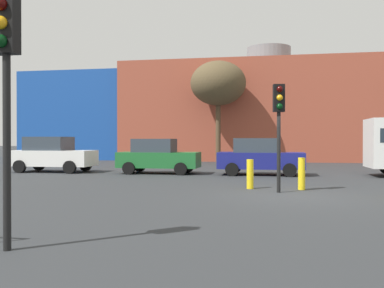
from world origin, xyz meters
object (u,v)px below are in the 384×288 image
at_px(traffic_light_near_left, 6,63).
at_px(bollard_yellow_0, 302,174).
at_px(traffic_light_island, 279,113).
at_px(bollard_yellow_2, 250,174).
at_px(parked_car_1, 158,156).
at_px(bare_tree_0, 218,84).
at_px(parked_car_0, 52,154).
at_px(parked_car_2, 260,157).

xyz_separation_m(traffic_light_near_left, bollard_yellow_0, (5.07, 9.30, -2.35)).
bearing_deg(traffic_light_near_left, traffic_light_island, 152.57).
bearing_deg(bollard_yellow_0, bollard_yellow_2, -179.18).
height_order(parked_car_1, traffic_light_near_left, traffic_light_near_left).
bearing_deg(bollard_yellow_2, bare_tree_0, 100.72).
distance_m(parked_car_0, parked_car_1, 5.85).
height_order(traffic_light_near_left, bollard_yellow_0, traffic_light_near_left).
relative_size(parked_car_0, bollard_yellow_2, 4.22).
distance_m(parked_car_1, bare_tree_0, 11.90).
xyz_separation_m(parked_car_1, bollard_yellow_0, (6.76, -6.12, -0.33)).
bearing_deg(bollard_yellow_0, parked_car_1, 137.84).
distance_m(parked_car_2, bollard_yellow_2, 6.16).
distance_m(parked_car_2, traffic_light_island, 7.34).
relative_size(parked_car_2, traffic_light_near_left, 1.06).
distance_m(traffic_light_near_left, traffic_light_island, 9.36).
distance_m(parked_car_0, parked_car_2, 11.01).
height_order(traffic_light_island, bare_tree_0, bare_tree_0).
height_order(parked_car_0, bollard_yellow_0, parked_car_0).
bearing_deg(bare_tree_0, parked_car_1, -99.69).
height_order(bare_tree_0, bollard_yellow_2, bare_tree_0).
bearing_deg(parked_car_1, bollard_yellow_2, -50.90).
height_order(parked_car_2, bare_tree_0, bare_tree_0).
bearing_deg(parked_car_1, bare_tree_0, 80.31).
distance_m(parked_car_1, traffic_light_near_left, 15.64).
bearing_deg(bollard_yellow_0, parked_car_2, 104.65).
bearing_deg(traffic_light_near_left, bollard_yellow_2, 160.18).
bearing_deg(traffic_light_island, parked_car_1, -150.87).
relative_size(parked_car_0, parked_car_2, 1.05).
relative_size(parked_car_2, traffic_light_island, 1.18).
relative_size(traffic_light_near_left, bollard_yellow_2, 3.82).
xyz_separation_m(parked_car_0, bare_tree_0, (7.67, 10.63, 4.98)).
xyz_separation_m(bare_tree_0, bollard_yellow_0, (4.94, -16.75, -5.36)).
relative_size(traffic_light_near_left, bollard_yellow_0, 3.56).
height_order(parked_car_0, parked_car_2, parked_car_0).
xyz_separation_m(parked_car_2, traffic_light_near_left, (-3.47, -15.42, 2.01)).
distance_m(bollard_yellow_0, bollard_yellow_2, 1.76).
bearing_deg(parked_car_1, parked_car_2, 0.00).
height_order(parked_car_1, traffic_light_island, traffic_light_island).
relative_size(parked_car_2, bollard_yellow_2, 4.03).
distance_m(bare_tree_0, bollard_yellow_2, 17.91).
xyz_separation_m(parked_car_0, traffic_light_island, (11.82, -7.09, 1.67)).
distance_m(bare_tree_0, bollard_yellow_0, 18.27).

